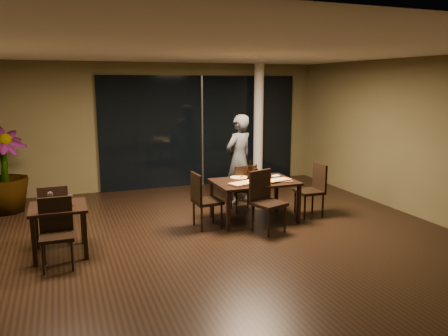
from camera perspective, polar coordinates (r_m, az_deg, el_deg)
The scene contains 32 objects.
ground at distance 7.20m, azimuth -0.74°, elevation -9.46°, with size 8.00×8.00×0.00m, color black.
wall_back at distance 10.69m, azimuth -8.21°, elevation 5.46°, with size 8.00×0.10×3.00m, color brown.
wall_front at distance 3.40m, azimuth 23.34°, elevation -7.45°, with size 8.00×0.10×3.00m, color brown.
wall_right at distance 9.03m, azimuth 24.23°, elevation 3.57°, with size 0.10×8.00×3.00m, color brown.
ceiling at distance 6.76m, azimuth -0.80°, elevation 15.25°, with size 8.00×8.00×0.04m, color white.
window_panel at distance 10.88m, azimuth -2.92°, elevation 4.86°, with size 5.00×0.06×2.70m, color black.
column at distance 11.09m, azimuth 4.51°, elevation 5.73°, with size 0.24×0.24×3.00m, color white.
main_table at distance 8.08m, azimuth 3.99°, elevation -2.20°, with size 1.50×1.00×0.75m.
side_table at distance 6.91m, azimuth -20.80°, elevation -5.66°, with size 0.80×0.80×0.75m.
chair_main_far at distance 8.63m, azimuth 2.60°, elevation -2.32°, with size 0.47×0.47×0.95m.
chair_main_near at distance 7.54m, azimuth 5.37°, elevation -3.89°, with size 0.62×0.62×1.05m.
chair_main_left at distance 7.65m, azimuth -2.79°, elevation -3.88°, with size 0.49×0.49×0.99m.
chair_main_right at distance 8.54m, azimuth 11.62°, elevation -2.43°, with size 0.49×0.49×1.01m.
chair_side_far at distance 7.43m, azimuth -21.30°, elevation -5.26°, with size 0.44×0.44×0.96m.
chair_side_near at distance 6.52m, azimuth -21.04°, elevation -7.44°, with size 0.45×0.45×0.97m.
diner at distance 9.14m, azimuth 1.96°, elevation 1.10°, with size 0.64×0.43×1.89m, color #2D3033.
potted_plant at distance 9.56m, azimuth -26.94°, elevation -0.28°, with size 0.92×0.92×1.69m, color #214A18.
pizza_board_left at distance 7.77m, azimuth 2.68°, elevation -2.10°, with size 0.56×0.28×0.01m, color #4A2A17.
pizza_board_right at distance 8.05m, azimuth 7.10°, elevation -1.70°, with size 0.51×0.25×0.01m, color #492E17.
oblong_pizza_left at distance 7.76m, azimuth 2.68°, elevation -1.99°, with size 0.53×0.24×0.02m, color maroon, non-canonical shape.
oblong_pizza_right at distance 8.05m, azimuth 7.11°, elevation -1.59°, with size 0.44×0.20×0.02m, color #6B090A, non-canonical shape.
round_pizza at distance 8.28m, azimuth 2.00°, elevation -1.28°, with size 0.33×0.33×0.01m, color red.
bottle_a at distance 8.08m, azimuth 3.24°, elevation -0.68°, with size 0.06×0.06×0.27m, color black, non-canonical shape.
bottle_b at distance 8.05m, azimuth 4.22°, elevation -0.58°, with size 0.07×0.07×0.31m, color black, non-canonical shape.
bottle_c at distance 8.12m, azimuth 3.45°, elevation -0.30°, with size 0.08×0.08×0.36m, color black, non-canonical shape.
tumbler_left at distance 8.08m, azimuth 2.34°, elevation -1.35°, with size 0.07×0.07×0.08m, color white.
tumbler_right at distance 8.23m, azimuth 5.01°, elevation -1.09°, with size 0.08×0.08×0.10m, color white.
napkin_near at distance 8.20m, azimuth 8.22°, elevation -1.50°, with size 0.18×0.10×0.01m, color white.
napkin_far at distance 8.51m, azimuth 6.88°, elevation -1.01°, with size 0.18×0.10×0.01m, color white.
wine_glass_a at distance 6.98m, azimuth -21.74°, elevation -3.69°, with size 0.08×0.08×0.19m, color white, non-canonical shape.
wine_glass_b at distance 6.78m, azimuth -19.39°, elevation -3.99°, with size 0.08×0.08×0.18m, color white, non-canonical shape.
side_napkin at distance 6.70m, azimuth -20.51°, elevation -4.96°, with size 0.18×0.11×0.01m, color silver.
Camera 1 is at (-2.29, -6.34, 2.53)m, focal length 35.00 mm.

